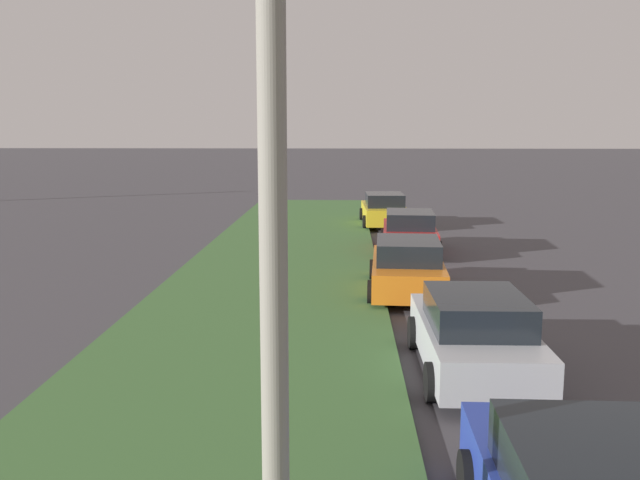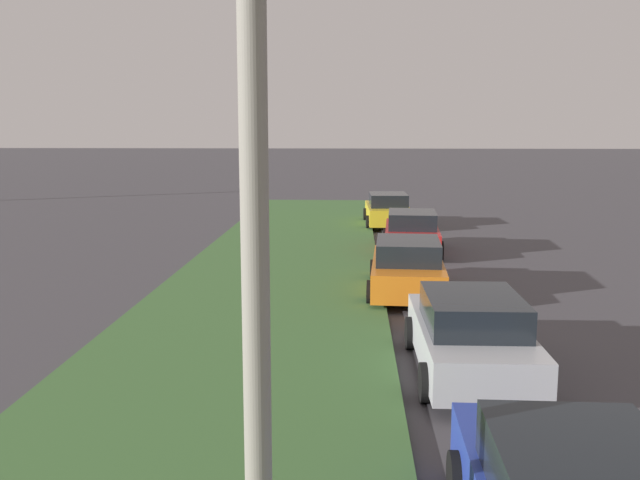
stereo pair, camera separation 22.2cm
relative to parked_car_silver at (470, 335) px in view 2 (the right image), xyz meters
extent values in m
cube|color=#3D6633|center=(-1.16, 4.28, -0.66)|extent=(60.00, 6.00, 0.12)
cube|color=black|center=(-5.93, -0.04, 0.48)|extent=(2.23, 1.64, 0.55)
cylinder|color=black|center=(-4.36, 0.83, -0.40)|extent=(0.64, 0.23, 0.64)
cube|color=#B2B5BA|center=(0.05, 0.00, -0.15)|extent=(4.31, 1.84, 0.70)
cube|color=black|center=(-0.15, 0.00, 0.48)|extent=(2.21, 1.62, 0.55)
cylinder|color=black|center=(1.39, 0.91, -0.40)|extent=(0.64, 0.23, 0.64)
cylinder|color=black|center=(1.41, -0.89, -0.40)|extent=(0.64, 0.23, 0.64)
cylinder|color=black|center=(-1.31, 0.89, -0.40)|extent=(0.64, 0.23, 0.64)
cylinder|color=black|center=(-1.29, -0.91, -0.40)|extent=(0.64, 0.23, 0.64)
cube|color=orange|center=(6.00, 0.65, -0.15)|extent=(4.39, 2.03, 0.70)
cube|color=black|center=(5.80, 0.66, 0.48)|extent=(2.28, 1.72, 0.55)
cylinder|color=black|center=(7.40, 1.48, -0.40)|extent=(0.65, 0.25, 0.64)
cylinder|color=black|center=(7.30, -0.32, -0.40)|extent=(0.65, 0.25, 0.64)
cylinder|color=black|center=(4.71, 1.62, -0.40)|extent=(0.65, 0.25, 0.64)
cylinder|color=black|center=(4.61, -0.17, -0.40)|extent=(0.65, 0.25, 0.64)
cube|color=red|center=(12.16, 0.04, -0.15)|extent=(4.40, 2.05, 0.70)
cube|color=black|center=(11.96, 0.05, 0.48)|extent=(2.29, 1.73, 0.55)
cylinder|color=black|center=(13.56, 0.86, -0.40)|extent=(0.65, 0.26, 0.64)
cylinder|color=black|center=(13.46, -0.94, -0.40)|extent=(0.65, 0.26, 0.64)
cylinder|color=black|center=(10.87, 1.02, -0.40)|extent=(0.65, 0.26, 0.64)
cylinder|color=black|center=(10.76, -0.78, -0.40)|extent=(0.65, 0.26, 0.64)
cube|color=gold|center=(18.87, 0.56, -0.15)|extent=(4.35, 1.93, 0.70)
cube|color=black|center=(18.67, 0.56, 0.48)|extent=(2.25, 1.66, 0.55)
cylinder|color=black|center=(20.19, 1.50, -0.40)|extent=(0.65, 0.24, 0.64)
cylinder|color=black|center=(20.24, -0.30, -0.40)|extent=(0.65, 0.24, 0.64)
cylinder|color=black|center=(17.49, 1.42, -0.40)|extent=(0.65, 0.24, 0.64)
cylinder|color=black|center=(17.55, -0.38, -0.40)|extent=(0.65, 0.24, 0.64)
cylinder|color=gray|center=(-6.22, 2.88, 3.03)|extent=(0.24, 0.24, 7.50)
camera|label=1|loc=(-11.87, 2.28, 3.59)|focal=38.94mm
camera|label=2|loc=(-11.86, 2.06, 3.59)|focal=38.94mm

